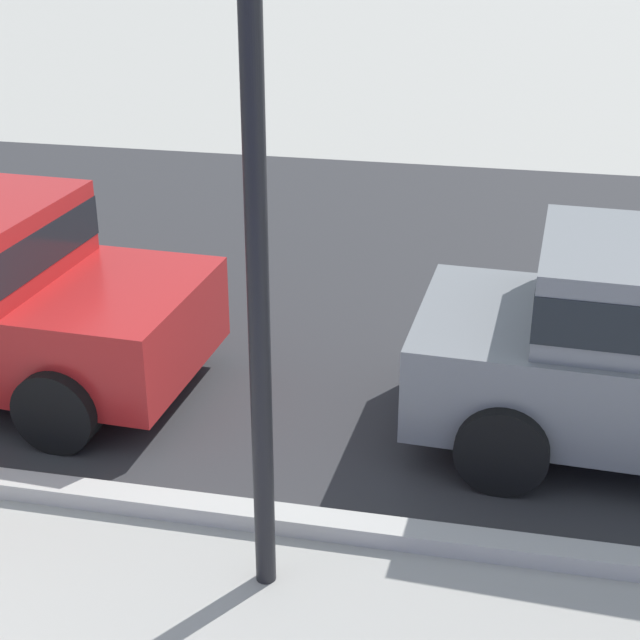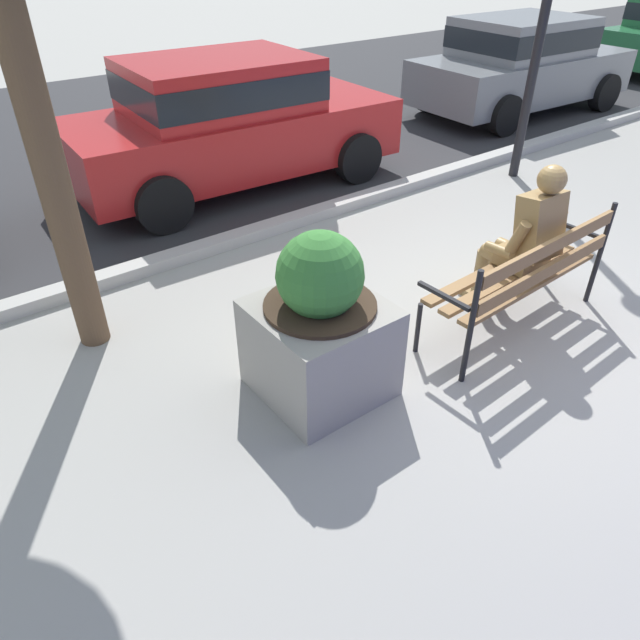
% 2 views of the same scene
% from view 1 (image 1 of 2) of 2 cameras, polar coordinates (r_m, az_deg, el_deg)
% --- Properties ---
extents(street_surface, '(60.00, 9.00, 0.01)m').
position_cam_1_polar(street_surface, '(11.17, -11.34, 3.89)').
color(street_surface, '#2D2D30').
rests_on(street_surface, ground).
extents(lamp_post, '(0.32, 0.32, 3.90)m').
position_cam_1_polar(lamp_post, '(4.83, -3.89, 9.24)').
color(lamp_post, black).
rests_on(lamp_post, ground).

